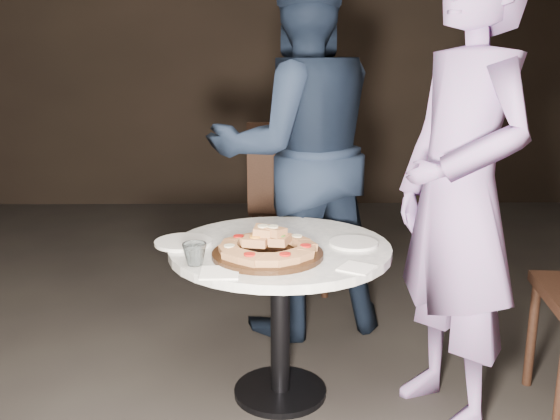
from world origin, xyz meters
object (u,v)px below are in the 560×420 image
serving_board (268,254)px  diner_navy (298,152)px  water_glass (195,254)px  table (280,274)px  focaccia_pile (268,245)px  chair_far (292,195)px  diner_teal (460,198)px

serving_board → diner_navy: bearing=79.9°
water_glass → table: bearing=36.8°
table → water_glass: bearing=-143.2°
water_glass → diner_navy: bearing=65.9°
focaccia_pile → chair_far: (0.13, 1.32, -0.11)m
diner_teal → focaccia_pile: bearing=-109.8°
water_glass → serving_board: bearing=19.1°
diner_navy → diner_teal: size_ratio=1.04×
table → water_glass: 0.42m
chair_far → diner_navy: 0.61m
focaccia_pile → diner_navy: 0.85m
table → serving_board: 0.20m
focaccia_pile → diner_navy: diner_navy is taller
diner_teal → table: bearing=-121.6°
serving_board → water_glass: 0.28m
table → serving_board: serving_board is taller
chair_far → diner_teal: 1.48m
table → water_glass: water_glass is taller
focaccia_pile → diner_navy: bearing=79.8°
water_glass → diner_teal: size_ratio=0.05×
serving_board → diner_navy: diner_navy is taller
focaccia_pile → diner_teal: (0.70, -0.02, 0.18)m
table → chair_far: size_ratio=1.13×
diner_navy → water_glass: bearing=49.6°
serving_board → water_glass: (-0.26, -0.09, 0.03)m
table → chair_far: (0.09, 1.18, 0.05)m
table → diner_teal: bearing=-13.3°
serving_board → chair_far: (0.13, 1.32, -0.08)m
focaccia_pile → diner_teal: size_ratio=0.21×
diner_navy → serving_board: bearing=63.5°
chair_far → water_glass: bearing=81.2°
table → focaccia_pile: size_ratio=3.09×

